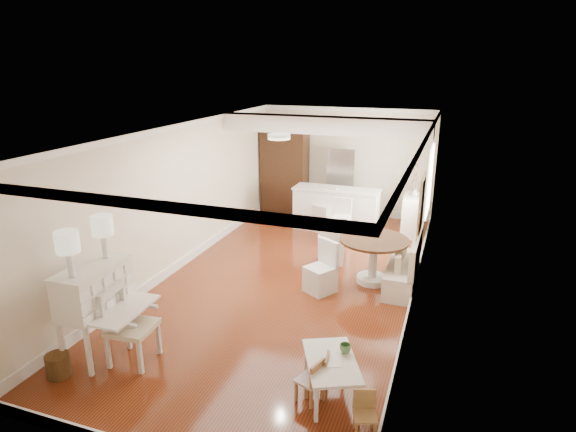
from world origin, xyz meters
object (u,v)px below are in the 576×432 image
Objects in this scene: wicker_basket at (58,365)px; sideboard at (412,215)px; breakfast_counter at (336,209)px; slip_chair_far at (331,239)px; kids_table at (331,378)px; slip_chair_near at (320,267)px; bar_stool_left at (325,210)px; dining_table at (373,261)px; kids_chair_b at (309,379)px; fridge at (354,184)px; pantry_cabinet at (285,169)px; bar_stool_right at (341,221)px; secretary_bureau at (96,311)px; kids_chair_a at (317,374)px; gustavian_armchair at (132,326)px; kids_chair_c at (365,415)px.

wicker_basket is 0.32× the size of sideboard.
wicker_basket is 0.15× the size of breakfast_counter.
wicker_basket is at bearing 44.12° from slip_chair_far.
kids_table is 2.79m from slip_chair_near.
sideboard is (1.98, 0.53, -0.07)m from bar_stool_left.
slip_chair_near reaches higher than dining_table.
dining_table is at bearing -162.88° from kids_chair_b.
slip_chair_near is at bearing -52.18° from bar_stool_left.
slip_chair_far is at bearing -86.41° from fridge.
bar_stool_left is 2.06m from pantry_cabinet.
bar_stool_right is at bearing 119.99° from dining_table.
secretary_bureau reaches higher than slip_chair_near.
secretary_bureau is 1.35× the size of kids_table.
dining_table is 1.24× the size of slip_chair_far.
fridge reaches higher than kids_chair_a.
gustavian_armchair is 7.30m from pantry_cabinet.
gustavian_armchair is 1.09× the size of kids_table.
slip_chair_far is at bearing 63.76° from wicker_basket.
pantry_cabinet reaches higher than kids_chair_b.
breakfast_counter is at bearing 71.50° from secretary_bureau.
pantry_cabinet is (-3.66, 7.58, 0.89)m from kids_chair_c.
bar_stool_right is (-1.05, 1.82, 0.07)m from dining_table.
slip_chair_near is 2.53m from bar_stool_right.
kids_chair_c is at bearing 47.47° from kids_chair_a.
kids_table is at bearing 13.32° from wicker_basket.
slip_chair_near is at bearing -147.35° from kids_chair_b.
breakfast_counter reaches higher than slip_chair_near.
breakfast_counter is 1.14× the size of fridge.
pantry_cabinet reaches higher than gustavian_armchair.
kids_chair_b is 0.25× the size of pantry_cabinet.
kids_chair_a is at bearing -91.33° from dining_table.
kids_chair_c is at bearing -73.49° from bar_stool_right.
dining_table is (2.61, 3.54, -0.10)m from gustavian_armchair.
secretary_bureau is at bearing -111.14° from bar_stool_right.
secretary_bureau is at bearing -90.79° from pantry_cabinet.
fridge reaches higher than dining_table.
kids_chair_b is 3.52m from dining_table.
kids_table is 6.31m from sideboard.
kids_table is 0.54× the size of fridge.
bar_stool_left is at bearing 106.13° from kids_table.
dining_table is at bearing 171.44° from kids_chair_a.
slip_chair_far is 1.01× the size of bar_stool_right.
fridge reaches higher than gustavian_armchair.
kids_table is at bearing -76.41° from breakfast_counter.
secretary_bureau is 1.38× the size of sideboard.
kids_chair_a is at bearing -43.14° from slip_chair_near.
pantry_cabinet is (0.10, 7.27, 0.49)m from secretary_bureau.
slip_chair_far is at bearing -149.35° from kids_chair_b.
fridge is 1.88× the size of sideboard.
bar_stool_left is (1.75, 6.57, 0.38)m from wicker_basket.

